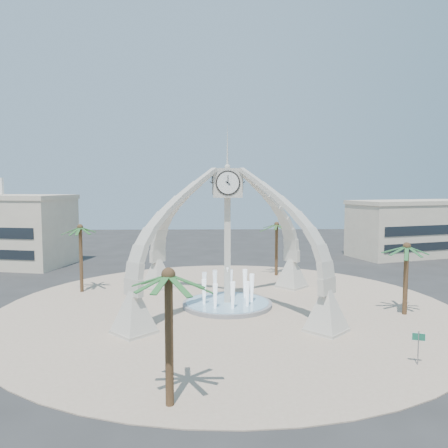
{
  "coord_description": "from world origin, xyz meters",
  "views": [
    {
      "loc": [
        -1.36,
        -38.31,
        10.8
      ],
      "look_at": [
        -0.24,
        2.0,
        7.27
      ],
      "focal_mm": 35.0,
      "sensor_mm": 36.0,
      "label": 1
    }
  ],
  "objects_px": {
    "fountain": "(227,303)",
    "palm_east": "(407,247)",
    "palm_west": "(80,228)",
    "palm_south": "(168,277)",
    "palm_north": "(277,225)",
    "clock_tower": "(227,235)",
    "street_sign": "(418,341)"
  },
  "relations": [
    {
      "from": "palm_east",
      "to": "palm_west",
      "type": "relative_size",
      "value": 0.89
    },
    {
      "from": "street_sign",
      "to": "palm_west",
      "type": "bearing_deg",
      "value": 162.25
    },
    {
      "from": "palm_north",
      "to": "street_sign",
      "type": "xyz_separation_m",
      "value": [
        4.63,
        -26.55,
        -4.59
      ]
    },
    {
      "from": "palm_east",
      "to": "palm_north",
      "type": "bearing_deg",
      "value": 117.44
    },
    {
      "from": "fountain",
      "to": "palm_east",
      "type": "xyz_separation_m",
      "value": [
        14.8,
        -2.9,
        5.43
      ]
    },
    {
      "from": "fountain",
      "to": "palm_south",
      "type": "bearing_deg",
      "value": -101.07
    },
    {
      "from": "street_sign",
      "to": "palm_south",
      "type": "bearing_deg",
      "value": -144.18
    },
    {
      "from": "palm_west",
      "to": "palm_south",
      "type": "bearing_deg",
      "value": -64.48
    },
    {
      "from": "palm_north",
      "to": "palm_south",
      "type": "relative_size",
      "value": 0.94
    },
    {
      "from": "clock_tower",
      "to": "palm_south",
      "type": "height_order",
      "value": "clock_tower"
    },
    {
      "from": "clock_tower",
      "to": "palm_east",
      "type": "bearing_deg",
      "value": -11.09
    },
    {
      "from": "palm_north",
      "to": "street_sign",
      "type": "distance_m",
      "value": 27.34
    },
    {
      "from": "clock_tower",
      "to": "palm_north",
      "type": "relative_size",
      "value": 2.58
    },
    {
      "from": "palm_east",
      "to": "street_sign",
      "type": "distance_m",
      "value": 11.77
    },
    {
      "from": "palm_west",
      "to": "palm_south",
      "type": "xyz_separation_m",
      "value": [
        11.18,
        -23.41,
        -0.09
      ]
    },
    {
      "from": "palm_south",
      "to": "fountain",
      "type": "bearing_deg",
      "value": 78.93
    },
    {
      "from": "palm_east",
      "to": "palm_south",
      "type": "xyz_separation_m",
      "value": [
        -18.26,
        -14.76,
        0.73
      ]
    },
    {
      "from": "palm_west",
      "to": "palm_north",
      "type": "relative_size",
      "value": 1.06
    },
    {
      "from": "palm_east",
      "to": "street_sign",
      "type": "bearing_deg",
      "value": -110.19
    },
    {
      "from": "palm_east",
      "to": "street_sign",
      "type": "height_order",
      "value": "palm_east"
    },
    {
      "from": "palm_east",
      "to": "palm_south",
      "type": "bearing_deg",
      "value": -141.03
    },
    {
      "from": "palm_west",
      "to": "palm_south",
      "type": "relative_size",
      "value": 1.0
    },
    {
      "from": "clock_tower",
      "to": "palm_south",
      "type": "xyz_separation_m",
      "value": [
        -3.46,
        -17.67,
        -0.04
      ]
    },
    {
      "from": "fountain",
      "to": "palm_west",
      "type": "distance_m",
      "value": 16.91
    },
    {
      "from": "clock_tower",
      "to": "fountain",
      "type": "relative_size",
      "value": 2.24
    },
    {
      "from": "palm_north",
      "to": "palm_south",
      "type": "xyz_separation_m",
      "value": [
        -9.83,
        -31.0,
        0.33
      ]
    },
    {
      "from": "palm_north",
      "to": "palm_south",
      "type": "bearing_deg",
      "value": -107.59
    },
    {
      "from": "fountain",
      "to": "palm_north",
      "type": "relative_size",
      "value": 1.15
    },
    {
      "from": "palm_east",
      "to": "palm_north",
      "type": "relative_size",
      "value": 0.95
    },
    {
      "from": "palm_west",
      "to": "palm_north",
      "type": "height_order",
      "value": "palm_west"
    },
    {
      "from": "palm_south",
      "to": "palm_north",
      "type": "bearing_deg",
      "value": 72.41
    },
    {
      "from": "clock_tower",
      "to": "palm_west",
      "type": "height_order",
      "value": "clock_tower"
    }
  ]
}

